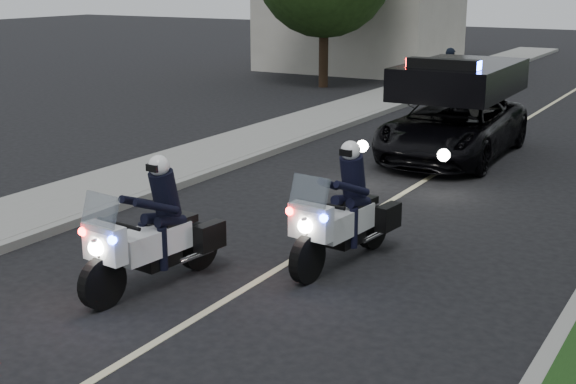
% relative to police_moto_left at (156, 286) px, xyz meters
% --- Properties ---
extents(ground, '(120.00, 120.00, 0.00)m').
position_rel_police_moto_left_xyz_m(ground, '(1.11, -0.68, 0.00)').
color(ground, black).
rests_on(ground, ground).
extents(curb_left, '(0.20, 60.00, 0.15)m').
position_rel_police_moto_left_xyz_m(curb_left, '(-2.99, 9.32, 0.07)').
color(curb_left, gray).
rests_on(curb_left, ground).
extents(sidewalk_left, '(2.00, 60.00, 0.16)m').
position_rel_police_moto_left_xyz_m(sidewalk_left, '(-4.09, 9.32, 0.08)').
color(sidewalk_left, gray).
rests_on(sidewalk_left, ground).
extents(lane_marking, '(0.12, 50.00, 0.01)m').
position_rel_police_moto_left_xyz_m(lane_marking, '(1.11, 9.32, 0.00)').
color(lane_marking, '#BFB78C').
rests_on(lane_marking, ground).
extents(police_moto_left, '(1.01, 2.25, 1.85)m').
position_rel_police_moto_left_xyz_m(police_moto_left, '(0.00, 0.00, 0.00)').
color(police_moto_left, silver).
rests_on(police_moto_left, ground).
extents(police_moto_right, '(0.99, 2.25, 1.86)m').
position_rel_police_moto_left_xyz_m(police_moto_right, '(1.83, 2.12, 0.00)').
color(police_moto_right, silver).
rests_on(police_moto_right, ground).
extents(police_suv, '(2.58, 5.37, 2.59)m').
position_rel_police_moto_left_xyz_m(police_suv, '(0.87, 9.86, 0.00)').
color(police_suv, black).
rests_on(police_suv, ground).
extents(bicycle, '(0.69, 1.75, 0.90)m').
position_rel_police_moto_left_xyz_m(bicycle, '(-1.60, 16.66, 0.00)').
color(bicycle, black).
rests_on(bicycle, ground).
extents(cyclist, '(0.69, 0.50, 1.77)m').
position_rel_police_moto_left_xyz_m(cyclist, '(-1.60, 16.66, 0.00)').
color(cyclist, black).
rests_on(cyclist, ground).
extents(tree_left_near, '(5.89, 5.89, 8.71)m').
position_rel_police_moto_left_xyz_m(tree_left_near, '(-7.52, 19.21, 0.00)').
color(tree_left_near, '#224216').
rests_on(tree_left_near, ground).
extents(tree_left_far, '(9.47, 9.47, 12.48)m').
position_rel_police_moto_left_xyz_m(tree_left_far, '(-8.48, 28.29, 0.00)').
color(tree_left_far, black).
rests_on(tree_left_far, ground).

